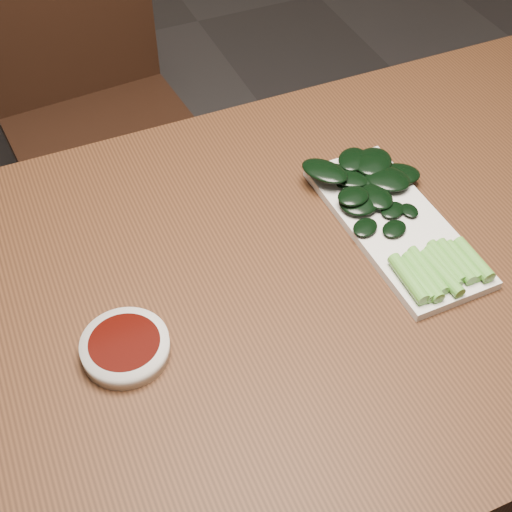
% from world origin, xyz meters
% --- Properties ---
extents(ground, '(6.00, 6.00, 0.00)m').
position_xyz_m(ground, '(0.00, 0.00, 0.00)').
color(ground, '#2C2929').
rests_on(ground, ground).
extents(table, '(1.40, 0.80, 0.75)m').
position_xyz_m(table, '(0.00, 0.00, 0.68)').
color(table, '#402312').
rests_on(table, ground).
extents(chair_far, '(0.46, 0.46, 0.89)m').
position_xyz_m(chair_far, '(-0.10, 0.89, 0.49)').
color(chair_far, black).
rests_on(chair_far, ground).
extents(sauce_bowl, '(0.11, 0.11, 0.03)m').
position_xyz_m(sauce_bowl, '(-0.26, -0.04, 0.76)').
color(sauce_bowl, silver).
rests_on(sauce_bowl, table).
extents(serving_plate, '(0.14, 0.33, 0.01)m').
position_xyz_m(serving_plate, '(0.18, 0.02, 0.76)').
color(serving_plate, silver).
rests_on(serving_plate, table).
extents(gai_lan, '(0.20, 0.34, 0.03)m').
position_xyz_m(gai_lan, '(0.18, 0.03, 0.78)').
color(gai_lan, '#5AA438').
rests_on(gai_lan, serving_plate).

